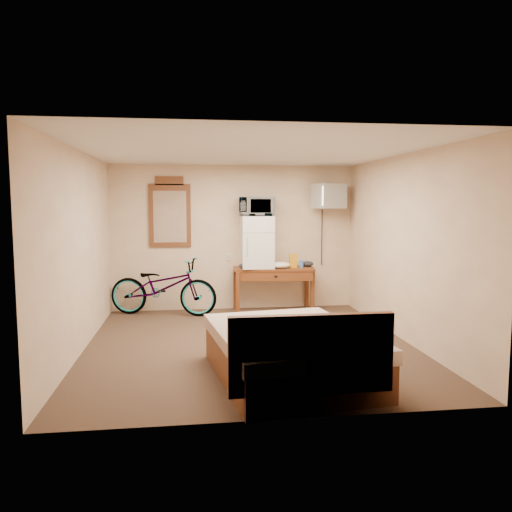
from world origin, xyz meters
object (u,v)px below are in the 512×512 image
desk (274,274)px  bed (291,353)px  wall_mirror (170,213)px  crt_television (329,196)px  bicycle (163,287)px  microwave (257,206)px  blue_cup (301,264)px  mini_fridge (257,242)px

desk → bed: 3.42m
wall_mirror → crt_television: bearing=-5.3°
desk → crt_television: size_ratio=2.22×
desk → bed: bearing=-96.6°
bicycle → bed: bicycle is taller
microwave → wall_mirror: size_ratio=0.49×
bicycle → bed: size_ratio=0.84×
bicycle → microwave: bearing=-69.7°
desk → wall_mirror: (-1.75, 0.27, 1.05)m
bicycle → blue_cup: bearing=-73.2°
desk → mini_fridge: mini_fridge is taller
bicycle → bed: (1.47, -3.30, -0.18)m
desk → microwave: size_ratio=2.42×
microwave → bicycle: (-1.58, -0.13, -1.32)m
wall_mirror → desk: bearing=-8.9°
blue_cup → crt_television: (0.48, 0.05, 1.16)m
desk → bicycle: bearing=-177.8°
mini_fridge → wall_mirror: bearing=171.5°
crt_television → wall_mirror: wall_mirror is taller
microwave → crt_television: crt_television is taller
blue_cup → bicycle: 2.37m
microwave → blue_cup: bearing=0.5°
microwave → bed: microwave is taller
crt_television → wall_mirror: (-2.70, 0.25, -0.28)m
desk → microwave: 1.20m
wall_mirror → bed: size_ratio=0.55×
microwave → wall_mirror: wall_mirror is taller
mini_fridge → crt_television: (1.24, -0.03, 0.78)m
mini_fridge → wall_mirror: 1.56m
blue_cup → wall_mirror: bearing=172.3°
mini_fridge → crt_television: size_ratio=1.37×
wall_mirror → bicycle: size_ratio=0.66×
crt_television → bicycle: 3.19m
mini_fridge → bed: (-0.10, -3.43, -0.90)m
crt_television → bicycle: bearing=-178.1°
desk → microwave: microwave is taller
desk → wall_mirror: 2.06m
crt_television → bicycle: crt_television is taller
desk → crt_television: crt_television is taller
mini_fridge → blue_cup: mini_fridge is taller
microwave → crt_television: size_ratio=0.92×
blue_cup → wall_mirror: 2.41m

